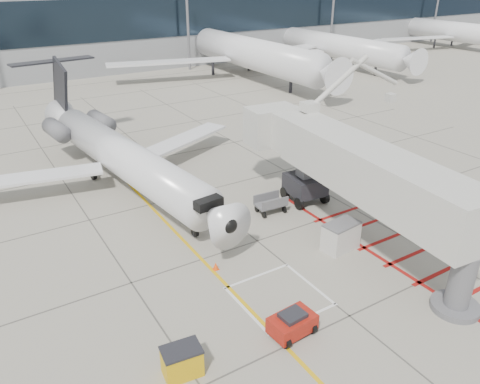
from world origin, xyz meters
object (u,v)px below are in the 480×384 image
regional_jet (136,146)px  spill_bin (182,361)px  pushback_tug (292,323)px  jet_bridge (370,182)px

regional_jet → spill_bin: (-4.50, -16.45, -3.26)m
spill_bin → regional_jet: bearing=81.5°
regional_jet → pushback_tug: regional_jet is taller
pushback_tug → spill_bin: 5.26m
jet_bridge → pushback_tug: size_ratio=9.65×
jet_bridge → pushback_tug: jet_bridge is taller
regional_jet → spill_bin: 17.37m
regional_jet → pushback_tug: size_ratio=14.42×
regional_jet → spill_bin: size_ratio=19.43×
pushback_tug → spill_bin: size_ratio=1.35×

